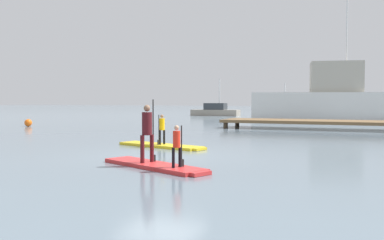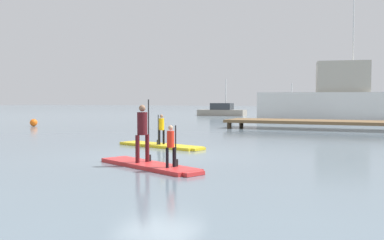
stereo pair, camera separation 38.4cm
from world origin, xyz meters
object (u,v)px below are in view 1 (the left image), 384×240
object	(u,v)px
paddleboard_near	(162,146)
paddler_child_solo	(162,128)
paddleboard_far	(155,166)
mooring_buoy_near	(28,123)
paddler_adult	(147,129)
fishing_boat_white_large	(334,100)
paddler_child_front	(177,144)
fishing_boat_green_midground	(215,111)
motor_boat_small_navy	(279,111)

from	to	relation	value
paddleboard_near	paddler_child_solo	bearing A→B (deg)	-53.83
paddleboard_far	mooring_buoy_near	xyz separation A→B (m)	(-16.00, 12.38, 0.20)
paddleboard_near	paddler_adult	world-z (taller)	paddler_adult
paddler_adult	fishing_boat_white_large	xyz separation A→B (m)	(2.33, 28.62, 0.76)
paddler_child_solo	paddler_child_front	size ratio (longest dim) A/B	1.08
paddler_child_solo	fishing_boat_green_midground	bearing A→B (deg)	106.29
paddleboard_far	paddler_child_front	bearing A→B (deg)	-22.90
paddleboard_far	paddler_adult	world-z (taller)	paddler_adult
paddler_child_front	fishing_boat_white_large	distance (m)	29.14
motor_boat_small_navy	mooring_buoy_near	size ratio (longest dim) A/B	10.95
fishing_boat_green_midground	motor_boat_small_navy	world-z (taller)	fishing_boat_green_midground
fishing_boat_white_large	fishing_boat_green_midground	xyz separation A→B (m)	(-13.39, 7.52, -1.17)
paddleboard_far	paddler_child_solo	bearing A→B (deg)	114.74
paddleboard_near	mooring_buoy_near	xyz separation A→B (m)	(-13.94, 7.92, 0.20)
paddler_child_front	fishing_boat_white_large	world-z (taller)	fishing_boat_white_large
fishing_boat_white_large	fishing_boat_green_midground	size ratio (longest dim) A/B	2.57
mooring_buoy_near	paddler_adult	bearing A→B (deg)	-37.95
paddler_adult	paddler_child_front	world-z (taller)	paddler_adult
fishing_boat_white_large	fishing_boat_green_midground	world-z (taller)	fishing_boat_white_large
paddleboard_far	fishing_boat_green_midground	xyz separation A→B (m)	(-11.35, 36.28, 0.51)
paddleboard_near	paddler_child_front	xyz separation A→B (m)	(2.84, -4.80, 0.62)
paddleboard_near	fishing_boat_white_large	xyz separation A→B (m)	(4.10, 24.29, 1.68)
paddler_child_solo	paddleboard_far	bearing A→B (deg)	-65.26
paddler_child_solo	paddler_adult	world-z (taller)	paddler_adult
paddleboard_far	motor_boat_small_navy	size ratio (longest dim) A/B	0.65
paddler_adult	fishing_boat_green_midground	bearing A→B (deg)	107.01
paddleboard_near	fishing_boat_green_midground	bearing A→B (deg)	106.28
paddler_adult	motor_boat_small_navy	world-z (taller)	motor_boat_small_navy
paddler_child_front	paddler_adult	bearing A→B (deg)	156.50
paddleboard_far	fishing_boat_white_large	bearing A→B (deg)	85.95
mooring_buoy_near	fishing_boat_green_midground	bearing A→B (deg)	79.00
paddleboard_near	paddleboard_far	distance (m)	4.92
paddleboard_near	paddler_child_solo	size ratio (longest dim) A/B	3.42
paddler_child_solo	mooring_buoy_near	bearing A→B (deg)	150.37
paddleboard_near	mooring_buoy_near	distance (m)	16.03
paddler_child_solo	paddler_adult	xyz separation A→B (m)	(1.76, -4.31, 0.24)
paddler_child_solo	mooring_buoy_near	world-z (taller)	paddler_child_solo
paddleboard_far	mooring_buoy_near	bearing A→B (deg)	142.26
paddleboard_far	fishing_boat_green_midground	bearing A→B (deg)	107.38
paddler_child_front	mooring_buoy_near	xyz separation A→B (m)	(-16.78, 12.71, -0.42)
paddler_adult	fishing_boat_white_large	bearing A→B (deg)	85.34
paddleboard_near	motor_boat_small_navy	xyz separation A→B (m)	(-2.63, 34.68, 0.50)
paddler_child_front	motor_boat_small_navy	distance (m)	39.85
paddler_child_solo	motor_boat_small_navy	bearing A→B (deg)	94.35
mooring_buoy_near	paddler_child_solo	bearing A→B (deg)	-29.63
fishing_boat_green_midground	mooring_buoy_near	bearing A→B (deg)	-101.00
paddler_child_solo	fishing_boat_white_large	bearing A→B (deg)	80.45
paddleboard_far	mooring_buoy_near	world-z (taller)	mooring_buoy_near
fishing_boat_white_large	mooring_buoy_near	xyz separation A→B (m)	(-18.04, -16.38, -1.48)
paddler_adult	fishing_boat_white_large	distance (m)	28.73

